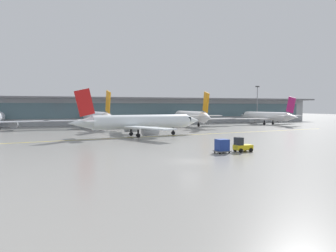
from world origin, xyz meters
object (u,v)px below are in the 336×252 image
Objects in this scene: baggage_tug at (242,146)px; apron_light_mast_1 at (257,102)px; gate_airplane_3 at (191,116)px; cargo_dolly_lead at (222,146)px; gate_airplane_2 at (97,117)px; gate_airplane_4 at (266,116)px; taxiing_regional_jet at (141,122)px.

apron_light_mast_1 reaches higher than baggage_tug.
gate_airplane_3 reaches higher than cargo_dolly_lead.
gate_airplane_2 is at bearing 100.30° from baggage_tug.
gate_airplane_2 is at bearing -169.93° from apron_light_mast_1.
gate_airplane_2 reaches higher than gate_airplane_4.
baggage_tug is (-48.38, -55.96, -2.00)m from gate_airplane_4.
gate_airplane_3 is 36.20m from taxiing_regional_jet.
baggage_tug is 89.18m from apron_light_mast_1.
baggage_tug is 3.27m from cargo_dolly_lead.
gate_airplane_4 is at bearing 46.82° from cargo_dolly_lead.
gate_airplane_2 is 1.00× the size of gate_airplane_3.
baggage_tug is at bearing 167.41° from gate_airplane_3.
gate_airplane_4 is at bearing -115.10° from apron_light_mast_1.
gate_airplane_4 is 16.23m from apron_light_mast_1.
taxiing_regional_jet is (4.65, -29.47, -0.17)m from gate_airplane_2.
gate_airplane_2 is 29.50m from gate_airplane_3.
gate_airplane_2 reaches higher than cargo_dolly_lead.
gate_airplane_3 is at bearing 41.24° from taxiing_regional_jet.
taxiing_regional_jet is at bearing 95.82° from cargo_dolly_lead.
apron_light_mast_1 is at bearing -62.39° from gate_airplane_3.
gate_airplane_2 is 67.21m from apron_light_mast_1.
apron_light_mast_1 is (54.91, 69.91, 7.09)m from baggage_tug.
gate_airplane_2 is at bearing 93.23° from taxiing_regional_jet.
apron_light_mast_1 is (36.66, 14.73, 4.78)m from gate_airplane_3.
gate_airplane_4 is (59.47, -2.23, -0.31)m from gate_airplane_2.
gate_airplane_4 reaches higher than cargo_dolly_lead.
gate_airplane_2 is 1.11× the size of gate_airplane_4.
baggage_tug reaches higher than cargo_dolly_lead.
cargo_dolly_lead is at bearing 164.42° from gate_airplane_3.
baggage_tug is at bearing -83.10° from taxiing_regional_jet.
gate_airplane_3 is 59.30m from cargo_dolly_lead.
gate_airplane_4 is 74.00m from baggage_tug.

